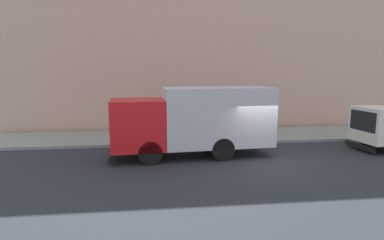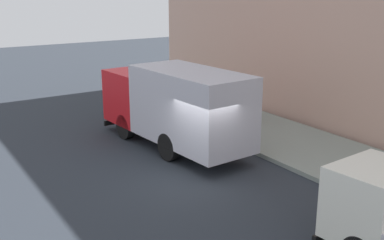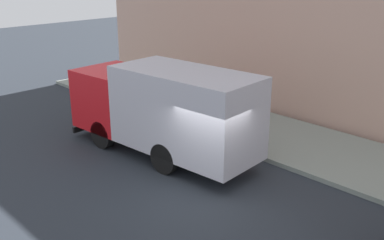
{
  "view_description": "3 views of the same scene",
  "coord_description": "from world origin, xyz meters",
  "px_view_note": "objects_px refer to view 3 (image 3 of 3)",
  "views": [
    {
      "loc": [
        -13.81,
        4.89,
        4.02
      ],
      "look_at": [
        0.63,
        3.2,
        1.79
      ],
      "focal_mm": 29.52,
      "sensor_mm": 36.0,
      "label": 1
    },
    {
      "loc": [
        -8.43,
        -12.87,
        6.36
      ],
      "look_at": [
        0.89,
        1.78,
        1.44
      ],
      "focal_mm": 44.89,
      "sensor_mm": 36.0,
      "label": 2
    },
    {
      "loc": [
        -8.91,
        -8.48,
        6.66
      ],
      "look_at": [
        1.74,
        2.46,
        1.27
      ],
      "focal_mm": 42.12,
      "sensor_mm": 36.0,
      "label": 3
    }
  ],
  "objects_px": {
    "large_utility_truck": "(163,108)",
    "pedestrian_walking": "(236,96)",
    "traffic_cone_orange": "(165,105)",
    "street_sign_post": "(194,95)"
  },
  "relations": [
    {
      "from": "large_utility_truck",
      "to": "traffic_cone_orange",
      "type": "bearing_deg",
      "value": 43.97
    },
    {
      "from": "traffic_cone_orange",
      "to": "large_utility_truck",
      "type": "bearing_deg",
      "value": -131.56
    },
    {
      "from": "large_utility_truck",
      "to": "pedestrian_walking",
      "type": "xyz_separation_m",
      "value": [
        4.99,
        0.89,
        -0.77
      ]
    },
    {
      "from": "traffic_cone_orange",
      "to": "street_sign_post",
      "type": "xyz_separation_m",
      "value": [
        -0.62,
        -2.54,
        1.13
      ]
    },
    {
      "from": "large_utility_truck",
      "to": "pedestrian_walking",
      "type": "relative_size",
      "value": 4.72
    },
    {
      "from": "large_utility_truck",
      "to": "street_sign_post",
      "type": "height_order",
      "value": "large_utility_truck"
    },
    {
      "from": "traffic_cone_orange",
      "to": "street_sign_post",
      "type": "bearing_deg",
      "value": -103.7
    },
    {
      "from": "pedestrian_walking",
      "to": "street_sign_post",
      "type": "xyz_separation_m",
      "value": [
        -2.53,
        0.03,
        0.55
      ]
    },
    {
      "from": "large_utility_truck",
      "to": "pedestrian_walking",
      "type": "distance_m",
      "value": 5.13
    },
    {
      "from": "pedestrian_walking",
      "to": "traffic_cone_orange",
      "type": "height_order",
      "value": "pedestrian_walking"
    }
  ]
}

